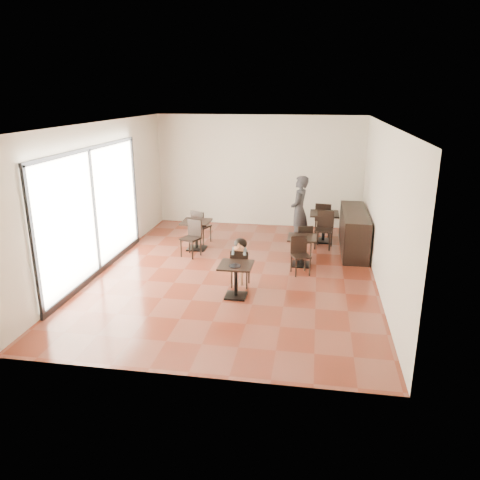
% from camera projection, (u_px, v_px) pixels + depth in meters
% --- Properties ---
extents(floor, '(6.00, 8.00, 0.01)m').
position_uv_depth(floor, '(236.00, 272.00, 10.32)').
color(floor, brown).
rests_on(floor, ground).
extents(ceiling, '(6.00, 8.00, 0.01)m').
position_uv_depth(ceiling, '(235.00, 124.00, 9.35)').
color(ceiling, silver).
rests_on(ceiling, floor).
extents(wall_back, '(6.00, 0.01, 3.20)m').
position_uv_depth(wall_back, '(259.00, 171.00, 13.60)').
color(wall_back, beige).
rests_on(wall_back, floor).
extents(wall_front, '(6.00, 0.01, 3.20)m').
position_uv_depth(wall_front, '(183.00, 269.00, 6.07)').
color(wall_front, beige).
rests_on(wall_front, floor).
extents(wall_left, '(0.01, 8.00, 3.20)m').
position_uv_depth(wall_left, '(101.00, 197.00, 10.30)').
color(wall_left, beige).
rests_on(wall_left, floor).
extents(wall_right, '(0.01, 8.00, 3.20)m').
position_uv_depth(wall_right, '(383.00, 207.00, 9.37)').
color(wall_right, beige).
rests_on(wall_right, floor).
extents(storefront_window, '(0.04, 4.50, 2.60)m').
position_uv_depth(storefront_window, '(93.00, 211.00, 9.88)').
color(storefront_window, white).
rests_on(storefront_window, floor).
extents(child_table, '(0.63, 0.63, 0.67)m').
position_uv_depth(child_table, '(236.00, 281.00, 9.00)').
color(child_table, black).
rests_on(child_table, floor).
extents(child_chair, '(0.36, 0.36, 0.80)m').
position_uv_depth(child_chair, '(240.00, 267.00, 9.49)').
color(child_chair, black).
rests_on(child_chair, floor).
extents(child, '(0.36, 0.51, 1.01)m').
position_uv_depth(child, '(240.00, 262.00, 9.46)').
color(child, slate).
rests_on(child, child_chair).
extents(plate, '(0.23, 0.23, 0.01)m').
position_uv_depth(plate, '(235.00, 266.00, 8.80)').
color(plate, black).
rests_on(plate, child_table).
extents(pizza_slice, '(0.23, 0.18, 0.05)m').
position_uv_depth(pizza_slice, '(239.00, 248.00, 9.17)').
color(pizza_slice, tan).
rests_on(pizza_slice, child).
extents(adult_patron, '(0.53, 0.72, 1.79)m').
position_uv_depth(adult_patron, '(299.00, 211.00, 12.01)').
color(adult_patron, '#333236').
rests_on(adult_patron, floor).
extents(cafe_table_mid, '(0.84, 0.84, 0.68)m').
position_uv_depth(cafe_table_mid, '(302.00, 251.00, 10.65)').
color(cafe_table_mid, black).
rests_on(cafe_table_mid, floor).
extents(cafe_table_left, '(0.90, 0.90, 0.73)m').
position_uv_depth(cafe_table_left, '(196.00, 235.00, 11.75)').
color(cafe_table_left, black).
rests_on(cafe_table_left, floor).
extents(cafe_table_back, '(0.85, 0.85, 0.78)m').
position_uv_depth(cafe_table_back, '(324.00, 227.00, 12.34)').
color(cafe_table_back, black).
rests_on(cafe_table_back, floor).
extents(chair_mid_a, '(0.48, 0.48, 0.82)m').
position_uv_depth(chair_mid_a, '(303.00, 241.00, 11.15)').
color(chair_mid_a, black).
rests_on(chair_mid_a, floor).
extents(chair_mid_b, '(0.48, 0.48, 0.82)m').
position_uv_depth(chair_mid_b, '(301.00, 256.00, 10.11)').
color(chair_mid_b, black).
rests_on(chair_mid_b, floor).
extents(chair_left_a, '(0.51, 0.51, 0.88)m').
position_uv_depth(chair_left_a, '(202.00, 226.00, 12.25)').
color(chair_left_a, black).
rests_on(chair_left_a, floor).
extents(chair_left_b, '(0.51, 0.51, 0.88)m').
position_uv_depth(chair_left_b, '(191.00, 239.00, 11.21)').
color(chair_left_b, black).
rests_on(chair_left_b, floor).
extents(chair_back_a, '(0.49, 0.49, 0.94)m').
position_uv_depth(chair_back_a, '(324.00, 219.00, 12.84)').
color(chair_back_a, black).
rests_on(chair_back_a, floor).
extents(chair_back_b, '(0.49, 0.49, 0.94)m').
position_uv_depth(chair_back_b, '(324.00, 230.00, 11.80)').
color(chair_back_b, black).
rests_on(chair_back_b, floor).
extents(service_counter, '(0.60, 2.40, 1.00)m').
position_uv_depth(service_counter, '(354.00, 231.00, 11.64)').
color(service_counter, black).
rests_on(service_counter, floor).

